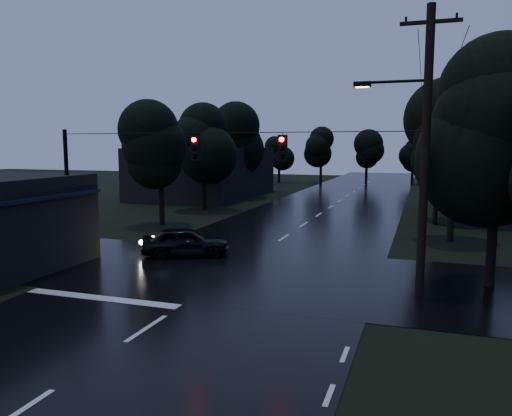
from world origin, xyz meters
The scene contains 15 objects.
main_road centered at (0.00, 30.00, 0.00)m, with size 12.00×120.00×0.02m, color black.
cross_street centered at (0.00, 12.00, 0.00)m, with size 60.00×9.00×0.02m, color black.
building_far_left centered at (-14.00, 40.00, 2.50)m, with size 10.00×16.00×5.00m, color black.
utility_pole_main centered at (7.41, 11.00, 5.26)m, with size 3.50×0.30×10.00m.
utility_pole_far centered at (8.30, 28.00, 3.88)m, with size 2.00×0.30×7.50m.
anchor_pole_left centered at (-7.50, 11.00, 3.00)m, with size 0.18×0.18×6.00m, color black.
span_signals centered at (0.56, 10.99, 5.24)m, with size 15.00×0.37×1.12m.
tree_corner_near centered at (10.00, 13.00, 5.99)m, with size 4.48×4.48×9.44m.
tree_left_a centered at (-9.00, 22.00, 5.24)m, with size 3.92×3.92×8.26m.
tree_left_b centered at (-9.60, 30.00, 5.62)m, with size 4.20×4.20×8.85m.
tree_left_c centered at (-10.20, 40.00, 5.99)m, with size 4.48×4.48×9.44m.
tree_right_a centered at (9.00, 22.00, 5.62)m, with size 4.20×4.20×8.85m.
tree_right_b centered at (9.60, 30.00, 5.99)m, with size 4.48×4.48×9.44m.
tree_right_c centered at (10.20, 40.00, 6.37)m, with size 4.76×4.76×10.03m.
car centered at (-3.24, 14.01, 0.71)m, with size 1.67×4.15×1.41m, color black.
Camera 1 is at (7.49, -7.22, 5.34)m, focal length 35.00 mm.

